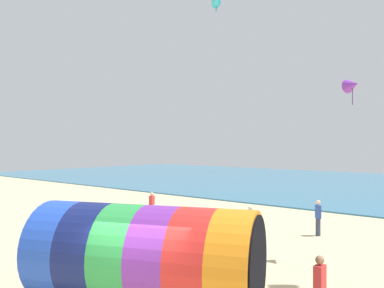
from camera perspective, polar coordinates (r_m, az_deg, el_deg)
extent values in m
cylinder|color=blue|center=(13.75, -16.64, -13.23)|extent=(2.10, 3.04, 2.85)
cylinder|color=navy|center=(13.19, -12.77, -13.80)|extent=(2.10, 3.04, 2.85)
cylinder|color=green|center=(12.70, -8.55, -14.35)|extent=(2.10, 3.04, 2.85)
cylinder|color=purple|center=(12.27, -3.99, -14.86)|extent=(2.10, 3.04, 2.85)
cylinder|color=red|center=(11.93, 0.88, -15.30)|extent=(2.10, 3.04, 2.85)
cylinder|color=orange|center=(11.67, 6.03, -15.65)|extent=(2.10, 3.04, 2.85)
cylinder|color=black|center=(11.57, 8.79, -15.79)|extent=(1.09, 2.43, 2.62)
cube|color=red|center=(11.89, 16.67, -16.69)|extent=(0.24, 0.37, 0.63)
sphere|color=#9E7051|center=(11.77, 16.67, -14.59)|extent=(0.23, 0.23, 0.23)
ellipsoid|color=#2DB2C6|center=(26.30, 3.23, 18.29)|extent=(1.52, 1.50, 0.61)
cube|color=#1B6B77|center=(26.20, 3.23, 17.63)|extent=(0.17, 0.16, 0.38)
cone|color=purple|center=(17.89, 20.61, 7.37)|extent=(0.79, 0.77, 0.61)
cylinder|color=#4C1E6B|center=(17.83, 20.61, 5.91)|extent=(0.03, 0.03, 0.61)
cylinder|color=#383D56|center=(27.32, -5.38, -8.83)|extent=(0.24, 0.24, 0.75)
cube|color=red|center=(27.23, -5.38, -7.46)|extent=(0.32, 0.41, 0.56)
sphere|color=beige|center=(27.18, -5.38, -6.62)|extent=(0.20, 0.20, 0.20)
cylinder|color=#383D56|center=(22.55, 16.46, -10.57)|extent=(0.24, 0.24, 0.87)
cube|color=#2D4CA5|center=(22.42, 16.46, -8.66)|extent=(0.40, 0.42, 0.65)
sphere|color=beige|center=(22.35, 16.46, -7.48)|extent=(0.24, 0.24, 0.24)
cylinder|color=black|center=(21.36, 7.79, -11.32)|extent=(0.24, 0.24, 0.76)
cube|color=#2D4CA5|center=(21.24, 7.79, -9.56)|extent=(0.25, 0.38, 0.57)
sphere|color=beige|center=(21.18, 7.79, -8.47)|extent=(0.21, 0.21, 0.21)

